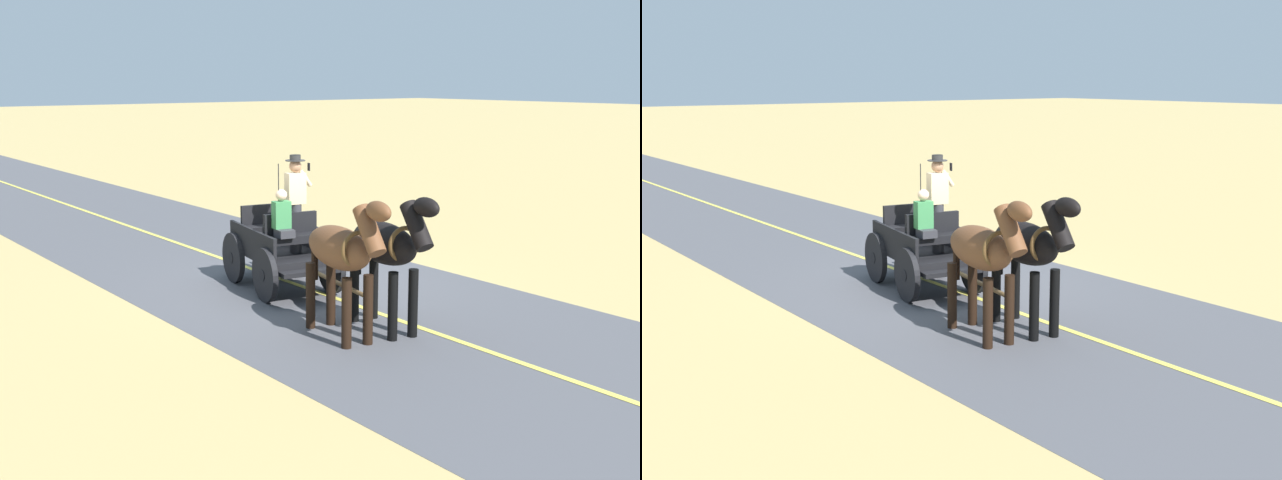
{
  "view_description": "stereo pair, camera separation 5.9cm",
  "coord_description": "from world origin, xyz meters",
  "views": [
    {
      "loc": [
        8.5,
        11.81,
        3.85
      ],
      "look_at": [
        0.33,
        1.04,
        1.1
      ],
      "focal_mm": 44.9,
      "sensor_mm": 36.0,
      "label": 1
    },
    {
      "loc": [
        8.45,
        11.84,
        3.85
      ],
      "look_at": [
        0.33,
        1.04,
        1.1
      ],
      "focal_mm": 44.9,
      "sensor_mm": 36.0,
      "label": 2
    }
  ],
  "objects": [
    {
      "name": "horse_drawn_carriage",
      "position": [
        0.35,
        -0.07,
        0.82
      ],
      "size": [
        1.83,
        4.51,
        2.5
      ],
      "color": "black",
      "rests_on": "ground"
    },
    {
      "name": "road_surface",
      "position": [
        0.0,
        0.0,
        0.0
      ],
      "size": [
        6.06,
        160.0,
        0.01
      ],
      "primitive_type": "cube",
      "color": "#4C4C51",
      "rests_on": "ground"
    },
    {
      "name": "horse_off_side",
      "position": [
        1.28,
        2.83,
        1.32
      ],
      "size": [
        0.78,
        2.15,
        2.21
      ],
      "color": "brown",
      "rests_on": "ground"
    },
    {
      "name": "horse_near_side",
      "position": [
        0.51,
        2.98,
        1.32
      ],
      "size": [
        0.78,
        2.15,
        2.21
      ],
      "color": "black",
      "rests_on": "ground"
    },
    {
      "name": "ground_plane",
      "position": [
        0.0,
        0.0,
        0.0
      ],
      "size": [
        200.0,
        200.0,
        0.0
      ],
      "primitive_type": "plane",
      "color": "tan"
    },
    {
      "name": "road_centre_stripe",
      "position": [
        0.0,
        0.0,
        0.01
      ],
      "size": [
        0.12,
        160.0,
        0.0
      ],
      "primitive_type": "cube",
      "color": "#DBCC4C",
      "rests_on": "road_surface"
    }
  ]
}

